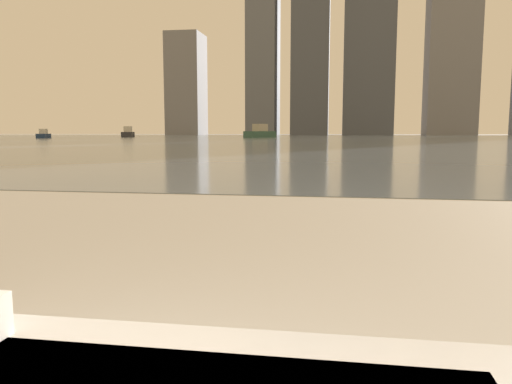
% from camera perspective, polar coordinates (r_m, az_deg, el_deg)
% --- Properties ---
extents(harbor_water, '(180.00, 110.00, 0.01)m').
position_cam_1_polar(harbor_water, '(61.90, 8.76, 6.05)').
color(harbor_water, slate).
rests_on(harbor_water, ground_plane).
extents(harbor_boat_0, '(2.00, 3.40, 1.21)m').
position_cam_1_polar(harbor_boat_0, '(71.81, -23.11, 6.04)').
color(harbor_boat_0, navy).
rests_on(harbor_boat_0, harbor_water).
extents(harbor_boat_1, '(4.24, 5.26, 1.92)m').
position_cam_1_polar(harbor_boat_1, '(70.84, 0.47, 6.79)').
color(harbor_boat_1, '#335647').
rests_on(harbor_boat_1, harbor_water).
extents(harbor_boat_2, '(2.65, 4.67, 1.66)m').
position_cam_1_polar(harbor_boat_2, '(81.70, -14.43, 6.53)').
color(harbor_boat_2, '#2D2D33').
rests_on(harbor_boat_2, harbor_water).
extents(skyline_tower_0, '(8.06, 9.33, 23.92)m').
position_cam_1_polar(skyline_tower_0, '(123.78, -7.96, 12.02)').
color(skyline_tower_0, slate).
rests_on(skyline_tower_0, ground_plane).
extents(skyline_tower_1, '(6.63, 11.56, 52.32)m').
position_cam_1_polar(skyline_tower_1, '(121.80, 0.85, 18.93)').
color(skyline_tower_1, slate).
rests_on(skyline_tower_1, ground_plane).
extents(skyline_tower_3, '(11.12, 8.22, 58.82)m').
position_cam_1_polar(skyline_tower_3, '(121.47, 12.93, 20.37)').
color(skyline_tower_3, '#4C515B').
rests_on(skyline_tower_3, ground_plane).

